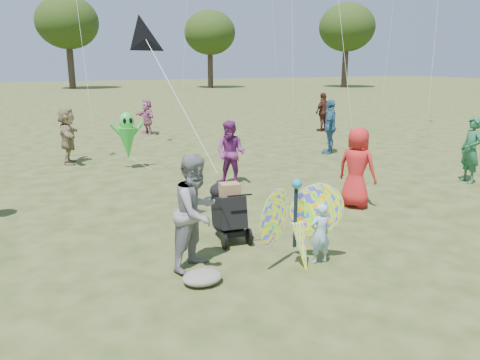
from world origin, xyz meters
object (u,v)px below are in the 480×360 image
Objects in this scene: crowd_j at (147,117)px; butterfly_kite at (298,224)px; adult_man at (196,212)px; crowd_h at (323,112)px; crowd_e at (231,153)px; child_girl at (320,234)px; crowd_a at (357,168)px; jogging_stroller at (228,207)px; crowd_c at (330,127)px; crowd_d at (68,136)px; crowd_f at (471,150)px; alien_kite at (127,138)px.

crowd_j is 15.03m from butterfly_kite.
adult_man is 1.06× the size of butterfly_kite.
butterfly_kite is (-8.99, -12.43, -0.20)m from crowd_h.
crowd_e is (2.56, 4.52, -0.07)m from adult_man.
crowd_j is at bearing -90.91° from child_girl.
crowd_e is at bearing 4.25° from crowd_a.
jogging_stroller is (-1.64, -3.62, -0.24)m from crowd_e.
adult_man reaches higher than crowd_a.
jogging_stroller is (-6.58, -6.18, -0.34)m from crowd_c.
crowd_a reaches higher than crowd_d.
crowd_d is 1.03× the size of butterfly_kite.
crowd_e is at bearing -18.59° from crowd_c.
crowd_f reaches higher than alien_kite.
child_girl is at bearing 7.99° from crowd_c.
crowd_h is at bearing -122.17° from child_girl.
crowd_c is at bearing 49.76° from jogging_stroller.
alien_kite reaches higher than child_girl.
crowd_h is at bearing -57.36° from crowd_a.
butterfly_kite is at bearing -19.80° from crowd_j.
jogging_stroller is at bearing -67.74° from crowd_e.
child_girl is 1.84m from jogging_stroller.
adult_man reaches higher than crowd_e.
crowd_a is (4.32, 1.55, -0.02)m from adult_man.
adult_man is 1.02× the size of crowd_d.
adult_man is at bearing -93.54° from alien_kite.
crowd_f is (9.59, -7.07, -0.01)m from crowd_d.
crowd_h is 1.03× the size of alien_kite.
crowd_c reaches higher than crowd_j.
child_girl is at bearing -18.28° from crowd_j.
child_girl is 2.02m from adult_man.
crowd_f is at bearing -21.01° from adult_man.
crowd_f reaches higher than child_girl.
alien_kite is (-1.40, 8.15, 0.47)m from child_girl.
crowd_c is 1.13× the size of crowd_e.
adult_man is 9.18m from crowd_d.
adult_man is 1.02× the size of crowd_a.
crowd_h reaches higher than child_girl.
adult_man is 1.04× the size of crowd_f.
crowd_h is 15.34m from butterfly_kite.
adult_man is at bearing -2.63° from crowd_c.
crowd_e is 5.27m from butterfly_kite.
adult_man is at bearing -17.56° from child_girl.
butterfly_kite is at bearing -55.34° from crowd_e.
crowd_f is (8.49, 2.04, -0.03)m from adult_man.
crowd_a is 7.07m from alien_kite.
crowd_a is at bearing -7.88° from crowd_j.
crowd_f is 9.94m from crowd_h.
crowd_d is 2.26m from alien_kite.
crowd_h is at bearing 55.38° from jogging_stroller.
crowd_h is at bearing 13.90° from adult_man.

